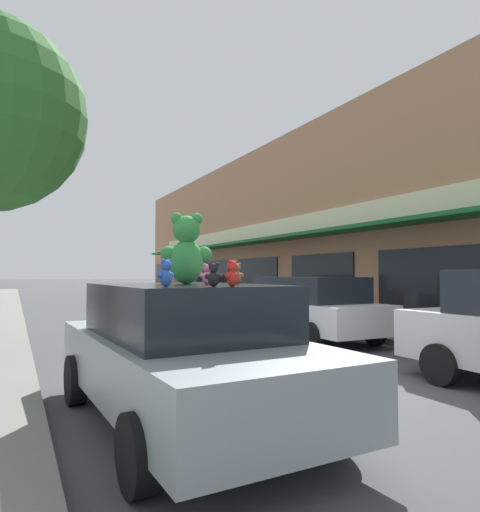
% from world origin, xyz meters
% --- Properties ---
extents(ground_plane, '(260.00, 260.00, 0.00)m').
position_xyz_m(ground_plane, '(0.00, 0.00, 0.00)').
color(ground_plane, '#424244').
extents(storefront_row, '(14.29, 40.11, 7.67)m').
position_xyz_m(storefront_row, '(12.81, 10.98, 3.83)').
color(storefront_row, tan).
rests_on(storefront_row, ground_plane).
extents(plush_art_car, '(2.20, 4.49, 1.55)m').
position_xyz_m(plush_art_car, '(-2.39, -0.68, 0.81)').
color(plush_art_car, '#8C999E').
rests_on(plush_art_car, ground_plane).
extents(teddy_bear_giant, '(0.63, 0.43, 0.83)m').
position_xyz_m(teddy_bear_giant, '(-2.30, -0.53, 1.95)').
color(teddy_bear_giant, green).
rests_on(teddy_bear_giant, plush_art_car).
extents(teddy_bear_pink, '(0.18, 0.12, 0.24)m').
position_xyz_m(teddy_bear_pink, '(-2.19, -0.90, 1.66)').
color(teddy_bear_pink, pink).
rests_on(teddy_bear_pink, plush_art_car).
extents(teddy_bear_black, '(0.17, 0.13, 0.23)m').
position_xyz_m(teddy_bear_black, '(-2.44, -1.66, 1.66)').
color(teddy_bear_black, black).
rests_on(teddy_bear_black, plush_art_car).
extents(teddy_bear_blue, '(0.20, 0.15, 0.26)m').
position_xyz_m(teddy_bear_blue, '(-2.83, -1.45, 1.67)').
color(teddy_bear_blue, blue).
rests_on(teddy_bear_blue, plush_art_car).
extents(teddy_bear_brown, '(0.19, 0.12, 0.25)m').
position_xyz_m(teddy_bear_brown, '(-1.77, -0.77, 1.67)').
color(teddy_bear_brown, olive).
rests_on(teddy_bear_brown, plush_art_car).
extents(teddy_bear_red, '(0.18, 0.16, 0.25)m').
position_xyz_m(teddy_bear_red, '(-2.28, -1.72, 1.67)').
color(teddy_bear_red, red).
rests_on(teddy_bear_red, plush_art_car).
extents(parked_car_far_center, '(1.96, 4.53, 1.58)m').
position_xyz_m(parked_car_far_center, '(2.57, 4.01, 0.84)').
color(parked_car_far_center, silver).
rests_on(parked_car_far_center, ground_plane).
extents(parked_car_far_right, '(2.13, 4.39, 1.60)m').
position_xyz_m(parked_car_far_right, '(2.57, 10.89, 0.83)').
color(parked_car_far_right, maroon).
rests_on(parked_car_far_right, ground_plane).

